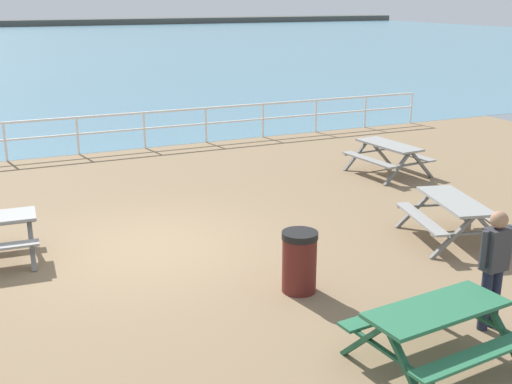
{
  "coord_description": "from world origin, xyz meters",
  "views": [
    {
      "loc": [
        -2.62,
        -10.41,
        4.29
      ],
      "look_at": [
        2.03,
        -0.03,
        0.8
      ],
      "focal_mm": 44.86,
      "sensor_mm": 36.0,
      "label": 1
    }
  ],
  "objects": [
    {
      "name": "picnic_table_near_left",
      "position": [
        5.15,
        -1.85,
        0.58
      ],
      "size": [
        1.9,
        2.12,
        0.8
      ],
      "rotation": [
        0.0,
        0.0,
        1.32
      ],
      "color": "gray",
      "rests_on": "ground"
    },
    {
      "name": "visitor",
      "position": [
        3.39,
        -4.64,
        0.95
      ],
      "size": [
        0.53,
        0.24,
        1.66
      ],
      "rotation": [
        0.0,
        0.0,
        1.64
      ],
      "color": "#1E2338",
      "rests_on": "ground"
    },
    {
      "name": "picnic_table_near_right",
      "position": [
        2.12,
        -5.07,
        0.58
      ],
      "size": [
        1.95,
        1.7,
        0.8
      ],
      "rotation": [
        0.0,
        0.0,
        0.1
      ],
      "color": "#286B47",
      "rests_on": "ground"
    },
    {
      "name": "picnic_table_far_left",
      "position": [
        6.76,
        2.43,
        0.58
      ],
      "size": [
        1.69,
        1.93,
        0.8
      ],
      "rotation": [
        0.0,
        0.0,
        1.67
      ],
      "color": "gray",
      "rests_on": "ground"
    },
    {
      "name": "seaward_railing",
      "position": [
        -0.0,
        7.75,
        0.75
      ],
      "size": [
        23.07,
        0.07,
        1.08
      ],
      "color": "white",
      "rests_on": "ground"
    },
    {
      "name": "ground_plane",
      "position": [
        0.0,
        0.0,
        -0.1
      ],
      "size": [
        30.0,
        24.0,
        0.2
      ],
      "primitive_type": "cube",
      "color": "#846B4C"
    },
    {
      "name": "litter_bin",
      "position": [
        1.59,
        -2.59,
        0.48
      ],
      "size": [
        0.55,
        0.55,
        0.95
      ],
      "color": "#591E19",
      "rests_on": "ground"
    }
  ]
}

